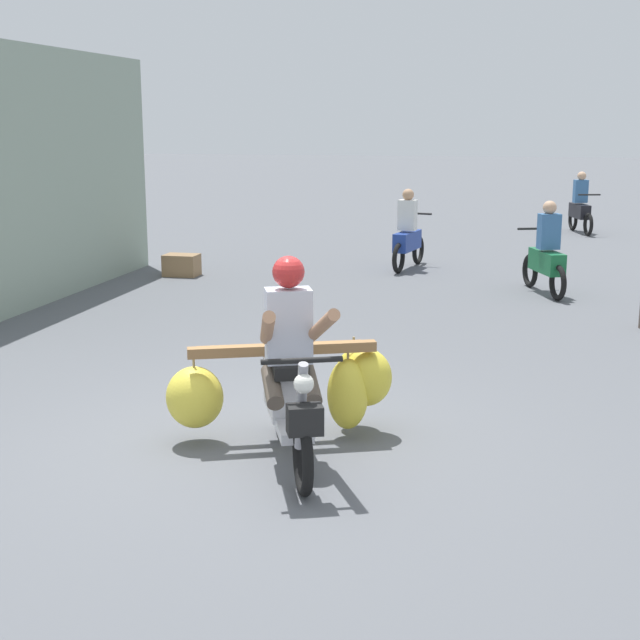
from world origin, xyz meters
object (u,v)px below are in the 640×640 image
at_px(motorbike_distant_far_ahead, 546,257).
at_px(produce_crate, 182,265).
at_px(motorbike_distant_ahead_left, 580,208).
at_px(motorbike_distant_ahead_right, 408,237).
at_px(motorbike_main_loaded, 297,382).

distance_m(motorbike_distant_far_ahead, produce_crate, 5.93).
distance_m(motorbike_distant_ahead_left, motorbike_distant_ahead_right, 6.90).
bearing_deg(motorbike_distant_ahead_right, motorbike_distant_ahead_left, 62.32).
relative_size(motorbike_main_loaded, motorbike_distant_ahead_right, 1.20).
bearing_deg(produce_crate, motorbike_distant_ahead_left, 48.21).
relative_size(motorbike_distant_ahead_left, motorbike_distant_ahead_right, 0.99).
height_order(motorbike_main_loaded, motorbike_distant_far_ahead, motorbike_main_loaded).
xyz_separation_m(motorbike_distant_ahead_left, produce_crate, (-6.81, -7.61, -0.39)).
height_order(motorbike_distant_ahead_left, motorbike_distant_far_ahead, same).
height_order(motorbike_main_loaded, produce_crate, motorbike_main_loaded).
distance_m(motorbike_distant_ahead_left, produce_crate, 10.22).
relative_size(motorbike_distant_ahead_left, motorbike_distant_far_ahead, 1.03).
relative_size(motorbike_main_loaded, motorbike_distant_ahead_left, 1.22).
distance_m(motorbike_main_loaded, produce_crate, 8.44).
bearing_deg(motorbike_distant_far_ahead, motorbike_main_loaded, -105.99).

